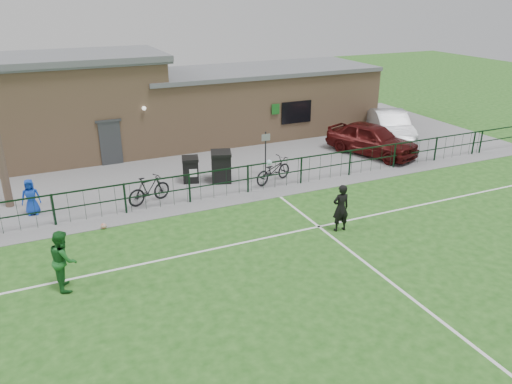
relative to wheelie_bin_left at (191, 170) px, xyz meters
name	(u,v)px	position (x,y,z in m)	size (l,w,h in m)	color
ground	(332,299)	(0.77, -10.21, -0.52)	(90.00, 90.00, 0.00)	#215318
paving_strip	(186,158)	(0.77, 3.29, -0.51)	(34.00, 13.00, 0.02)	slate
pitch_line_touch	(227,198)	(0.77, -2.41, -0.52)	(28.00, 0.10, 0.01)	white
pitch_line_mid	(268,237)	(0.77, -6.21, -0.52)	(28.00, 0.10, 0.01)	white
pitch_line_perp	(391,282)	(2.77, -10.21, -0.52)	(0.10, 16.00, 0.01)	white
perimeter_fence	(225,183)	(0.77, -2.21, 0.08)	(28.00, 0.10, 1.20)	black
wheelie_bin_left	(191,170)	(0.00, 0.00, 0.00)	(0.67, 0.76, 1.01)	black
wheelie_bin_right	(221,167)	(1.23, -0.53, 0.12)	(0.83, 0.94, 1.25)	black
sign_post	(266,154)	(3.32, -0.63, 0.50)	(0.06, 0.06, 2.00)	black
car_maroon	(372,139)	(9.51, -0.12, 0.30)	(1.90, 4.73, 1.61)	#3F0B0B
car_silver	(390,126)	(12.06, 1.66, 0.29)	(1.69, 4.85, 1.60)	#A8AAB0
bicycle_d	(149,189)	(-2.20, -1.62, 0.05)	(0.52, 1.85, 1.11)	black
bicycle_e	(273,170)	(3.23, -1.59, 0.03)	(0.71, 2.04, 1.07)	black
spectator_child	(31,197)	(-6.42, -0.89, 0.19)	(0.67, 0.44, 1.38)	#1239AF
goalkeeper_kick	(339,207)	(3.25, -6.66, 0.35)	(1.56, 3.67, 1.74)	black
outfield_player	(64,260)	(-5.73, -6.58, 0.35)	(0.85, 0.66, 1.75)	#1B6124
ball_ground	(104,226)	(-4.22, -3.21, -0.42)	(0.21, 0.21, 0.21)	silver
clubhouse	(151,104)	(-0.11, 6.28, 1.70)	(24.25, 5.40, 4.96)	tan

